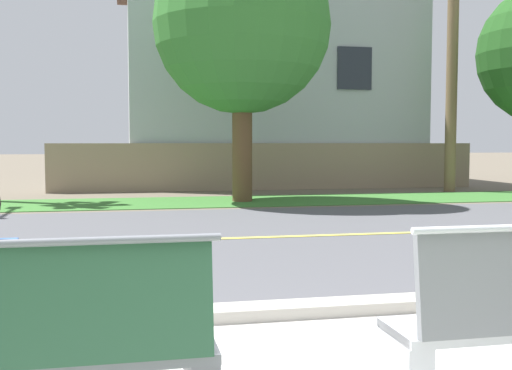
% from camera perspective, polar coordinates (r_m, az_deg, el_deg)
% --- Properties ---
extents(ground_plane, '(140.00, 140.00, 0.00)m').
position_cam_1_polar(ground_plane, '(10.58, -6.90, -3.81)').
color(ground_plane, '#665B4C').
extents(curb_edge, '(44.00, 0.30, 0.11)m').
position_cam_1_polar(curb_edge, '(5.07, -1.38, -11.68)').
color(curb_edge, '#ADA89E').
rests_on(curb_edge, ground_plane).
extents(street_asphalt, '(52.00, 8.00, 0.01)m').
position_cam_1_polar(street_asphalt, '(9.10, -6.10, -5.04)').
color(street_asphalt, '#515156').
rests_on(street_asphalt, ground_plane).
extents(road_centre_line, '(48.00, 0.14, 0.01)m').
position_cam_1_polar(road_centre_line, '(9.10, -6.10, -5.01)').
color(road_centre_line, '#E0CC4C').
rests_on(road_centre_line, ground_plane).
extents(far_verge_grass, '(48.00, 2.80, 0.02)m').
position_cam_1_polar(far_verge_grass, '(14.75, -8.29, -1.61)').
color(far_verge_grass, '#38702D').
rests_on(far_verge_grass, ground_plane).
extents(bench_left, '(1.90, 0.48, 1.01)m').
position_cam_1_polar(bench_left, '(3.09, -21.95, -14.40)').
color(bench_left, slate).
rests_on(bench_left, ground_plane).
extents(shade_tree_far_left, '(4.19, 4.19, 6.91)m').
position_cam_1_polar(shade_tree_far_left, '(15.10, -0.72, 15.65)').
color(shade_tree_far_left, brown).
rests_on(shade_tree_far_left, ground_plane).
extents(garden_wall, '(13.00, 0.36, 1.40)m').
position_cam_1_polar(garden_wall, '(18.74, 1.38, 1.72)').
color(garden_wall, gray).
rests_on(garden_wall, ground_plane).
extents(house_across_street, '(10.13, 6.91, 7.33)m').
position_cam_1_polar(house_across_street, '(22.08, 0.81, 9.86)').
color(house_across_street, '#A3ADB2').
rests_on(house_across_street, ground_plane).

